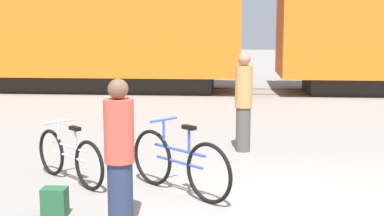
{
  "coord_description": "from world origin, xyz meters",
  "views": [
    {
      "loc": [
        -0.78,
        -6.07,
        2.2
      ],
      "look_at": [
        -1.34,
        0.85,
        1.1
      ],
      "focal_mm": 50.0,
      "sensor_mm": 36.0,
      "label": 1
    }
  ],
  "objects": [
    {
      "name": "person_in_red",
      "position": [
        -2.01,
        -0.56,
        0.82
      ],
      "size": [
        0.32,
        0.32,
        1.63
      ],
      "rotation": [
        0.0,
        0.0,
        2.58
      ],
      "color": "#283351",
      "rests_on": "ground_plane"
    },
    {
      "name": "backpack",
      "position": [
        -2.83,
        -0.33,
        0.17
      ],
      "size": [
        0.28,
        0.2,
        0.34
      ],
      "color": "#235633",
      "rests_on": "ground_plane"
    },
    {
      "name": "rail_near",
      "position": [
        0.0,
        10.64,
        0.01
      ],
      "size": [
        61.03,
        0.07,
        0.01
      ],
      "primitive_type": "cube",
      "color": "#4C4238",
      "rests_on": "ground_plane"
    },
    {
      "name": "rail_far",
      "position": [
        0.0,
        12.08,
        0.01
      ],
      "size": [
        61.03,
        0.07,
        0.01
      ],
      "primitive_type": "cube",
      "color": "#4C4238",
      "rests_on": "ground_plane"
    },
    {
      "name": "bicycle_silver",
      "position": [
        -3.08,
        1.02,
        0.36
      ],
      "size": [
        1.29,
        1.16,
        0.84
      ],
      "color": "black",
      "rests_on": "ground_plane"
    },
    {
      "name": "ground_plane",
      "position": [
        0.0,
        0.0,
        0.0
      ],
      "size": [
        80.0,
        80.0,
        0.0
      ],
      "primitive_type": "plane",
      "color": "gray"
    },
    {
      "name": "freight_train",
      "position": [
        0.0,
        11.36,
        2.76
      ],
      "size": [
        49.03,
        3.03,
        5.28
      ],
      "color": "black",
      "rests_on": "ground_plane"
    },
    {
      "name": "bicycle_blue",
      "position": [
        -1.49,
        0.63,
        0.41
      ],
      "size": [
        1.42,
        1.26,
        0.96
      ],
      "color": "black",
      "rests_on": "ground_plane"
    },
    {
      "name": "person_in_tan",
      "position": [
        -0.63,
        3.06,
        0.87
      ],
      "size": [
        0.3,
        0.3,
        1.71
      ],
      "rotation": [
        0.0,
        0.0,
        1.86
      ],
      "color": "#514C47",
      "rests_on": "ground_plane"
    }
  ]
}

